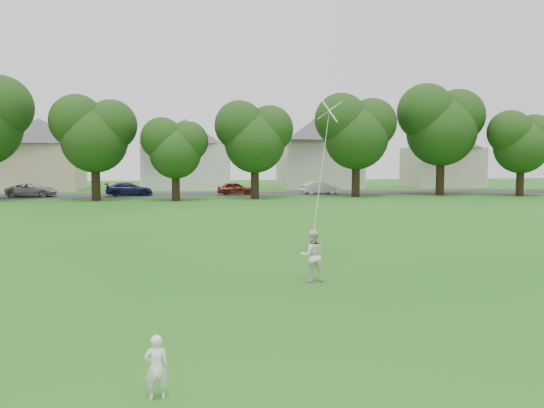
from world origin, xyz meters
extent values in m
plane|color=#195012|center=(0.00, 0.00, 0.00)|extent=(160.00, 160.00, 0.00)
cube|color=#2D2D30|center=(0.00, 42.00, 0.01)|extent=(90.00, 7.00, 0.01)
imported|color=white|center=(-0.77, -3.18, 0.46)|extent=(0.36, 0.26, 0.93)
imported|color=silver|center=(3.14, 3.55, 0.72)|extent=(0.71, 0.56, 1.44)
plane|color=white|center=(4.39, 6.35, 4.97)|extent=(0.82, 1.02, 0.74)
cylinder|color=white|center=(3.76, 4.95, 3.00)|extent=(0.01, 0.01, 4.99)
cylinder|color=black|center=(-7.53, 35.55, 1.71)|extent=(0.73, 0.73, 3.41)
cylinder|color=black|center=(-0.94, 34.25, 1.34)|extent=(0.67, 0.67, 2.68)
cylinder|color=black|center=(5.86, 35.33, 1.65)|extent=(0.72, 0.72, 3.30)
cylinder|color=black|center=(15.43, 36.45, 1.84)|extent=(0.76, 0.76, 3.68)
cylinder|color=black|center=(24.19, 37.24, 2.07)|extent=(0.79, 0.79, 4.13)
cylinder|color=black|center=(31.15, 34.97, 1.56)|extent=(0.71, 0.71, 3.12)
imported|color=gray|center=(-14.02, 41.00, 0.62)|extent=(4.51, 2.25, 1.23)
imported|color=#13193C|center=(-5.37, 41.00, 0.64)|extent=(4.48, 2.10, 1.26)
imported|color=maroon|center=(4.73, 41.00, 0.62)|extent=(3.63, 1.57, 1.22)
imported|color=silver|center=(13.22, 41.00, 0.63)|extent=(3.83, 1.59, 1.23)
cube|color=beige|center=(-16.00, 52.00, 2.58)|extent=(8.77, 7.43, 5.17)
pyramid|color=#464449|center=(-16.00, 52.00, 8.01)|extent=(12.65, 12.65, 2.84)
cube|color=silver|center=(0.00, 52.00, 2.62)|extent=(9.83, 6.76, 5.24)
pyramid|color=#464449|center=(0.00, 52.00, 8.13)|extent=(14.18, 14.18, 2.88)
cube|color=beige|center=(16.00, 52.00, 2.85)|extent=(9.30, 7.18, 5.70)
pyramid|color=#464449|center=(16.00, 52.00, 8.83)|extent=(13.41, 13.41, 3.13)
cube|color=beige|center=(32.00, 52.00, 2.46)|extent=(8.52, 6.69, 4.92)
pyramid|color=#464449|center=(32.00, 52.00, 7.62)|extent=(12.30, 12.30, 2.70)
camera|label=1|loc=(-0.37, -10.55, 3.35)|focal=35.00mm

